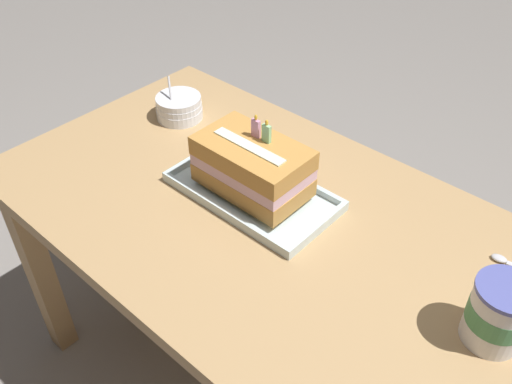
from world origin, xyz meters
The scene contains 7 objects.
ground_plane centered at (0.00, 0.00, 0.00)m, with size 8.00×8.00×0.00m, color gray.
dining_table centered at (0.00, 0.00, 0.59)m, with size 1.24×0.72×0.69m.
foil_tray centered at (-0.05, 0.03, 0.70)m, with size 0.38×0.20×0.02m.
birthday_cake centered at (-0.05, 0.03, 0.77)m, with size 0.24×0.15×0.17m.
bowl_stack centered at (-0.41, 0.14, 0.72)m, with size 0.12×0.12×0.11m.
ice_cream_tub centered at (0.51, 0.02, 0.75)m, with size 0.11×0.11×0.13m.
serving_spoon_near_tray centered at (0.47, 0.21, 0.69)m, with size 0.13×0.03×0.01m.
Camera 1 is at (0.60, -0.68, 1.49)m, focal length 38.73 mm.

